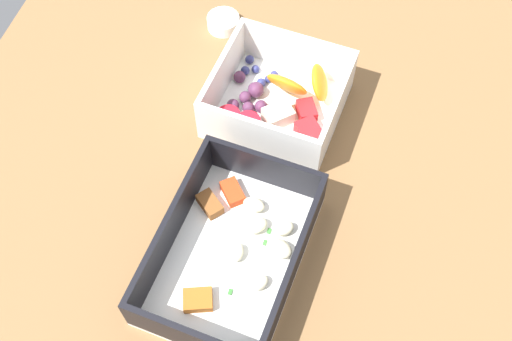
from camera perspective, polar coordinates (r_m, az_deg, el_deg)
name	(u,v)px	position (r cm, az deg, el deg)	size (l,w,h in cm)	color
table_surface	(274,176)	(71.55, 1.68, -0.48)	(80.00, 80.00, 2.00)	brown
pasta_container	(232,250)	(64.29, -2.20, -7.38)	(21.89, 15.93, 5.64)	white
fruit_bowl	(278,100)	(73.67, 2.03, 6.54)	(15.61, 16.26, 6.45)	white
paper_cup_liner	(223,22)	(84.03, -3.05, 13.58)	(4.29, 4.29, 1.66)	white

